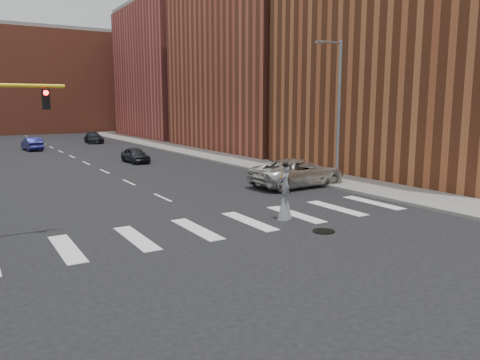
{
  "coord_description": "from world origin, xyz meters",
  "views": [
    {
      "loc": [
        -9.4,
        -16.05,
        5.12
      ],
      "look_at": [
        1.45,
        2.05,
        1.7
      ],
      "focal_mm": 35.0,
      "sensor_mm": 36.0,
      "label": 1
    }
  ],
  "objects": [
    {
      "name": "building_backdrop",
      "position": [
        6.0,
        78.0,
        9.0
      ],
      "size": [
        26.0,
        14.0,
        18.0
      ],
      "primitive_type": "cube",
      "color": "#994530",
      "rests_on": "ground"
    },
    {
      "name": "car_near",
      "position": [
        3.86,
        24.17,
        0.66
      ],
      "size": [
        1.78,
        3.98,
        1.33
      ],
      "primitive_type": "imported",
      "rotation": [
        0.0,
        0.0,
        0.05
      ],
      "color": "black",
      "rests_on": "ground"
    },
    {
      "name": "suv_crossing",
      "position": [
        8.69,
        7.04,
        0.88
      ],
      "size": [
        6.45,
        3.17,
        1.76
      ],
      "primitive_type": "imported",
      "rotation": [
        0.0,
        0.0,
        1.61
      ],
      "color": "beige",
      "rests_on": "ground"
    },
    {
      "name": "ground_plane",
      "position": [
        0.0,
        0.0,
        0.0
      ],
      "size": [
        160.0,
        160.0,
        0.0
      ],
      "primitive_type": "plane",
      "color": "black",
      "rests_on": "ground"
    },
    {
      "name": "stilt_performer",
      "position": [
        2.91,
        0.55,
        0.97
      ],
      "size": [
        0.81,
        0.65,
        2.61
      ],
      "rotation": [
        0.0,
        0.0,
        3.58
      ],
      "color": "#372616",
      "rests_on": "ground"
    },
    {
      "name": "sidewalk_right",
      "position": [
        12.5,
        25.0,
        0.09
      ],
      "size": [
        5.0,
        90.0,
        0.18
      ],
      "primitive_type": "cube",
      "color": "slate",
      "rests_on": "ground"
    },
    {
      "name": "building_mid",
      "position": [
        22.0,
        30.0,
        12.0
      ],
      "size": [
        16.0,
        22.0,
        24.0
      ],
      "primitive_type": "cube",
      "color": "#994530",
      "rests_on": "ground"
    },
    {
      "name": "streetlight",
      "position": [
        10.9,
        6.0,
        4.9
      ],
      "size": [
        2.05,
        0.2,
        9.0
      ],
      "color": "slate",
      "rests_on": "ground"
    },
    {
      "name": "building_far",
      "position": [
        22.0,
        54.0,
        10.0
      ],
      "size": [
        16.0,
        22.0,
        20.0
      ],
      "primitive_type": "cube",
      "color": "#B04941",
      "rests_on": "ground"
    },
    {
      "name": "manhole",
      "position": [
        3.0,
        -2.0,
        0.02
      ],
      "size": [
        0.9,
        0.9,
        0.04
      ],
      "primitive_type": "cylinder",
      "color": "black",
      "rests_on": "ground"
    },
    {
      "name": "building_near",
      "position": [
        22.0,
        8.0,
        11.0
      ],
      "size": [
        16.0,
        20.0,
        22.0
      ],
      "primitive_type": "cube",
      "color": "brown",
      "rests_on": "ground"
    },
    {
      "name": "car_far",
      "position": [
        6.0,
        47.77,
        0.71
      ],
      "size": [
        2.31,
        5.0,
        1.42
      ],
      "primitive_type": "imported",
      "rotation": [
        0.0,
        0.0,
        -0.07
      ],
      "color": "black",
      "rests_on": "ground"
    },
    {
      "name": "car_mid",
      "position": [
        -2.47,
        41.01,
        0.73
      ],
      "size": [
        1.97,
        4.55,
        1.46
      ],
      "primitive_type": "imported",
      "rotation": [
        0.0,
        0.0,
        3.24
      ],
      "color": "navy",
      "rests_on": "ground"
    }
  ]
}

